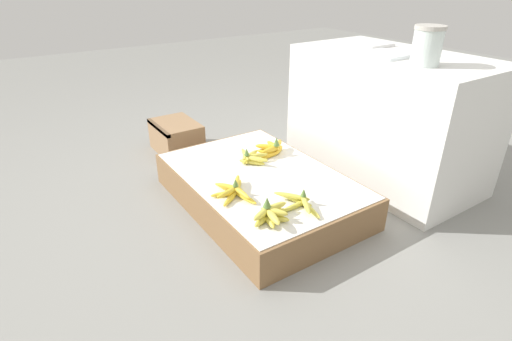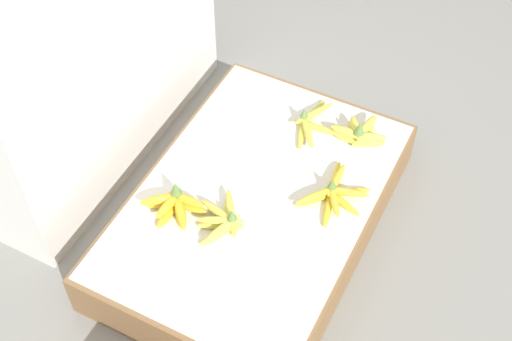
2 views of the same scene
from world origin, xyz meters
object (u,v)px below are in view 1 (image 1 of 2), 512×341
(wooden_crate, at_px, (176,137))
(banana_bunch_front_midright, at_px, (233,191))
(banana_bunch_front_right, at_px, (270,214))
(glass_jar, at_px, (427,46))
(banana_bunch_middle_midleft, at_px, (251,158))
(banana_bunch_back_midleft, at_px, (272,148))
(foam_tray_white, at_px, (366,43))
(banana_bunch_middle_right, at_px, (300,202))

(wooden_crate, distance_m, banana_bunch_front_midright, 1.00)
(wooden_crate, height_order, banana_bunch_front_midright, banana_bunch_front_midright)
(banana_bunch_front_right, distance_m, glass_jar, 1.06)
(banana_bunch_middle_midleft, distance_m, banana_bunch_back_midleft, 0.16)
(banana_bunch_back_midleft, distance_m, glass_jar, 0.93)
(wooden_crate, height_order, foam_tray_white, foam_tray_white)
(banana_bunch_front_right, xyz_separation_m, banana_bunch_middle_right, (-0.02, 0.17, -0.01))
(banana_bunch_front_midright, bearing_deg, banana_bunch_middle_midleft, 134.14)
(glass_jar, relative_size, foam_tray_white, 0.69)
(wooden_crate, xyz_separation_m, banana_bunch_middle_midleft, (0.73, 0.13, 0.10))
(banana_bunch_front_midright, relative_size, banana_bunch_middle_right, 1.05)
(banana_bunch_front_midright, distance_m, banana_bunch_middle_right, 0.32)
(banana_bunch_front_midright, bearing_deg, banana_bunch_front_right, 4.66)
(wooden_crate, distance_m, banana_bunch_middle_midleft, 0.75)
(banana_bunch_front_midright, height_order, banana_bunch_back_midleft, banana_bunch_back_midleft)
(wooden_crate, xyz_separation_m, banana_bunch_middle_right, (1.23, 0.06, 0.10))
(banana_bunch_middle_right, distance_m, foam_tray_white, 1.16)
(banana_bunch_front_right, bearing_deg, banana_bunch_middle_right, 96.29)
(banana_bunch_front_midright, distance_m, banana_bunch_middle_midleft, 0.36)
(glass_jar, bearing_deg, banana_bunch_front_midright, -106.00)
(banana_bunch_middle_midleft, height_order, banana_bunch_middle_right, banana_bunch_middle_midleft)
(banana_bunch_back_midleft, xyz_separation_m, glass_jar, (0.53, 0.48, 0.60))
(banana_bunch_back_midleft, bearing_deg, banana_bunch_front_right, -36.24)
(banana_bunch_back_midleft, xyz_separation_m, foam_tray_white, (-0.00, 0.67, 0.52))
(wooden_crate, relative_size, banana_bunch_middle_midleft, 1.61)
(banana_bunch_front_midright, bearing_deg, glass_jar, 74.00)
(banana_bunch_middle_midleft, relative_size, banana_bunch_back_midleft, 1.09)
(banana_bunch_middle_midleft, xyz_separation_m, foam_tray_white, (-0.02, 0.83, 0.52))
(wooden_crate, height_order, banana_bunch_back_midleft, banana_bunch_back_midleft)
(banana_bunch_middle_right, relative_size, foam_tray_white, 1.00)
(banana_bunch_back_midleft, height_order, glass_jar, glass_jar)
(banana_bunch_front_midright, relative_size, banana_bunch_middle_midleft, 1.23)
(banana_bunch_middle_midleft, height_order, banana_bunch_back_midleft, banana_bunch_back_midleft)
(banana_bunch_middle_midleft, relative_size, glass_jar, 1.24)
(wooden_crate, bearing_deg, banana_bunch_middle_right, 2.97)
(banana_bunch_front_right, xyz_separation_m, banana_bunch_back_midleft, (-0.54, 0.40, 0.00))
(wooden_crate, xyz_separation_m, banana_bunch_front_midright, (0.98, -0.13, 0.10))
(banana_bunch_front_midright, distance_m, foam_tray_white, 1.24)
(banana_bunch_front_midright, relative_size, banana_bunch_back_midleft, 1.34)
(banana_bunch_middle_right, relative_size, banana_bunch_back_midleft, 1.28)
(banana_bunch_middle_right, bearing_deg, banana_bunch_back_midleft, 156.75)
(glass_jar, distance_m, foam_tray_white, 0.57)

